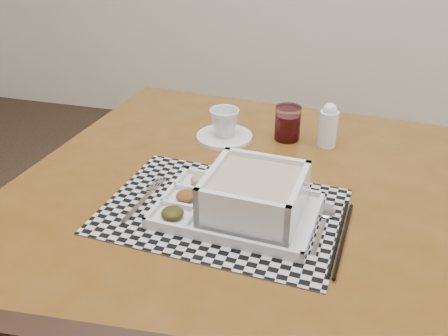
{
  "coord_description": "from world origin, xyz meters",
  "views": [
    {
      "loc": [
        0.43,
        -0.41,
        1.35
      ],
      "look_at": [
        0.19,
        0.45,
        0.85
      ],
      "focal_mm": 40.0,
      "sensor_mm": 36.0,
      "label": 1
    }
  ],
  "objects_px": {
    "dining_table": "(242,215)",
    "juice_glass": "(288,125)",
    "cup": "(224,122)",
    "creamer_bottle": "(328,125)",
    "serving_tray": "(249,200)"
  },
  "relations": [
    {
      "from": "cup",
      "to": "juice_glass",
      "type": "height_order",
      "value": "juice_glass"
    },
    {
      "from": "juice_glass",
      "to": "serving_tray",
      "type": "bearing_deg",
      "value": -92.75
    },
    {
      "from": "juice_glass",
      "to": "cup",
      "type": "bearing_deg",
      "value": -165.78
    },
    {
      "from": "juice_glass",
      "to": "creamer_bottle",
      "type": "height_order",
      "value": "creamer_bottle"
    },
    {
      "from": "serving_tray",
      "to": "creamer_bottle",
      "type": "bearing_deg",
      "value": 71.53
    },
    {
      "from": "dining_table",
      "to": "juice_glass",
      "type": "xyz_separation_m",
      "value": [
        0.06,
        0.27,
        0.12
      ]
    },
    {
      "from": "dining_table",
      "to": "creamer_bottle",
      "type": "bearing_deg",
      "value": 57.74
    },
    {
      "from": "dining_table",
      "to": "juice_glass",
      "type": "height_order",
      "value": "juice_glass"
    },
    {
      "from": "serving_tray",
      "to": "creamer_bottle",
      "type": "xyz_separation_m",
      "value": [
        0.12,
        0.37,
        0.02
      ]
    },
    {
      "from": "dining_table",
      "to": "serving_tray",
      "type": "relative_size",
      "value": 3.24
    },
    {
      "from": "dining_table",
      "to": "creamer_bottle",
      "type": "height_order",
      "value": "creamer_bottle"
    },
    {
      "from": "serving_tray",
      "to": "creamer_bottle",
      "type": "relative_size",
      "value": 2.85
    },
    {
      "from": "dining_table",
      "to": "cup",
      "type": "height_order",
      "value": "cup"
    },
    {
      "from": "dining_table",
      "to": "juice_glass",
      "type": "distance_m",
      "value": 0.3
    },
    {
      "from": "cup",
      "to": "creamer_bottle",
      "type": "bearing_deg",
      "value": 9.9
    }
  ]
}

